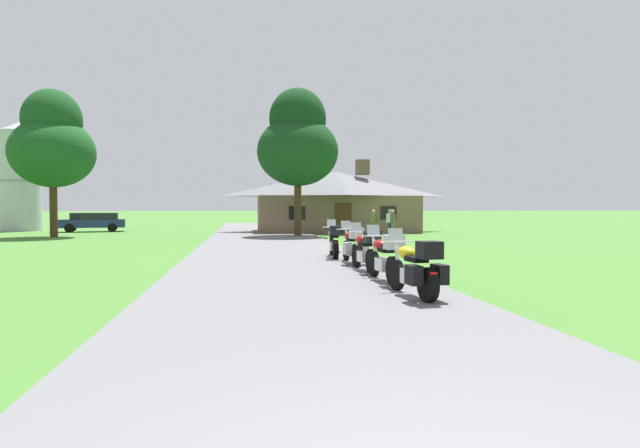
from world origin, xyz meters
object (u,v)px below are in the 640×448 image
(motorcycle_red_third_in_row, at_px, (365,250))
(bystander_olive_shirt_by_tree, at_px, (393,222))
(bystander_olive_shirt_near_lodge, at_px, (373,221))
(tree_by_lodge_front, at_px, (298,142))
(motorcycle_white_farthest_in_row, at_px, (334,241))
(parked_navy_suv_far_left, at_px, (93,221))
(metal_silo_distant, at_px, (20,176))
(bystander_white_shirt_beside_signpost, at_px, (390,221))
(motorcycle_red_second_in_row, at_px, (385,258))
(motorcycle_yellow_nearest_to_camera, at_px, (417,269))
(motorcycle_red_fourth_in_row, at_px, (353,246))
(tree_left_far, at_px, (52,143))

(motorcycle_red_third_in_row, bearing_deg, bystander_olive_shirt_by_tree, 67.78)
(bystander_olive_shirt_near_lodge, bearing_deg, tree_by_lodge_front, -151.26)
(bystander_olive_shirt_near_lodge, bearing_deg, motorcycle_white_farthest_in_row, -76.27)
(motorcycle_white_farthest_in_row, distance_m, parked_navy_suv_far_left, 26.72)
(tree_by_lodge_front, height_order, parked_navy_suv_far_left, tree_by_lodge_front)
(bystander_olive_shirt_by_tree, bearing_deg, tree_by_lodge_front, 68.08)
(bystander_olive_shirt_near_lodge, bearing_deg, metal_silo_distant, -171.30)
(bystander_olive_shirt_near_lodge, bearing_deg, bystander_white_shirt_beside_signpost, 21.45)
(motorcycle_red_third_in_row, height_order, bystander_olive_shirt_by_tree, bystander_olive_shirt_by_tree)
(bystander_olive_shirt_near_lodge, relative_size, metal_silo_distant, 0.20)
(motorcycle_red_second_in_row, bearing_deg, motorcycle_yellow_nearest_to_camera, -93.33)
(motorcycle_red_third_in_row, height_order, metal_silo_distant, metal_silo_distant)
(parked_navy_suv_far_left, bearing_deg, motorcycle_yellow_nearest_to_camera, -166.28)
(motorcycle_yellow_nearest_to_camera, xyz_separation_m, tree_by_lodge_front, (-0.01, 22.53, 5.20))
(metal_silo_distant, bearing_deg, motorcycle_red_fourth_in_row, -53.26)
(motorcycle_red_second_in_row, relative_size, tree_left_far, 0.23)
(bystander_white_shirt_beside_signpost, bearing_deg, tree_left_far, 149.89)
(motorcycle_red_third_in_row, distance_m, tree_left_far, 24.94)
(motorcycle_white_farthest_in_row, height_order, bystander_white_shirt_beside_signpost, bystander_white_shirt_beside_signpost)
(motorcycle_red_fourth_in_row, height_order, bystander_olive_shirt_by_tree, bystander_olive_shirt_by_tree)
(tree_left_far, xyz_separation_m, metal_silo_distant, (-5.60, 9.56, -1.49))
(tree_by_lodge_front, bearing_deg, parked_navy_suv_far_left, 149.45)
(motorcycle_white_farthest_in_row, bearing_deg, bystander_white_shirt_beside_signpost, 70.81)
(motorcycle_red_third_in_row, distance_m, bystander_white_shirt_beside_signpost, 18.51)
(tree_left_far, bearing_deg, parked_navy_suv_far_left, 87.46)
(motorcycle_red_third_in_row, xyz_separation_m, metal_silo_distant, (-20.25, 29.11, 3.54))
(tree_left_far, bearing_deg, motorcycle_red_second_in_row, -55.90)
(tree_left_far, bearing_deg, tree_by_lodge_front, -5.37)
(motorcycle_red_second_in_row, bearing_deg, bystander_white_shirt_beside_signpost, 70.59)
(bystander_white_shirt_beside_signpost, xyz_separation_m, tree_by_lodge_front, (-5.68, 0.56, 4.86))
(bystander_olive_shirt_near_lodge, bearing_deg, bystander_olive_shirt_by_tree, -24.87)
(motorcycle_yellow_nearest_to_camera, relative_size, bystander_olive_shirt_by_tree, 1.25)
(motorcycle_yellow_nearest_to_camera, height_order, bystander_olive_shirt_near_lodge, bystander_olive_shirt_near_lodge)
(bystander_olive_shirt_near_lodge, bearing_deg, parked_navy_suv_far_left, -171.79)
(motorcycle_white_farthest_in_row, distance_m, metal_silo_distant, 32.36)
(motorcycle_red_fourth_in_row, relative_size, bystander_white_shirt_beside_signpost, 1.24)
(bystander_white_shirt_beside_signpost, xyz_separation_m, tree_left_far, (-20.31, 1.93, 4.70))
(motorcycle_red_second_in_row, distance_m, motorcycle_white_farthest_in_row, 6.03)
(motorcycle_red_third_in_row, relative_size, motorcycle_red_fourth_in_row, 1.00)
(motorcycle_red_fourth_in_row, bearing_deg, bystander_olive_shirt_by_tree, 68.33)
(bystander_olive_shirt_by_tree, height_order, parked_navy_suv_far_left, bystander_olive_shirt_by_tree)
(bystander_white_shirt_beside_signpost, xyz_separation_m, parked_navy_suv_far_left, (-20.00, 9.01, -0.17))
(motorcycle_yellow_nearest_to_camera, bearing_deg, tree_left_far, 114.81)
(motorcycle_yellow_nearest_to_camera, bearing_deg, bystander_olive_shirt_near_lodge, 71.42)
(motorcycle_yellow_nearest_to_camera, bearing_deg, motorcycle_red_second_in_row, 83.33)
(tree_by_lodge_front, distance_m, metal_silo_distant, 23.05)
(bystander_white_shirt_beside_signpost, xyz_separation_m, metal_silo_distant, (-25.91, 11.49, 3.21))
(motorcycle_yellow_nearest_to_camera, bearing_deg, motorcycle_white_farthest_in_row, 84.63)
(motorcycle_red_fourth_in_row, xyz_separation_m, parked_navy_suv_far_left, (-14.38, 24.71, 0.17))
(bystander_olive_shirt_near_lodge, bearing_deg, motorcycle_yellow_nearest_to_camera, -68.84)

